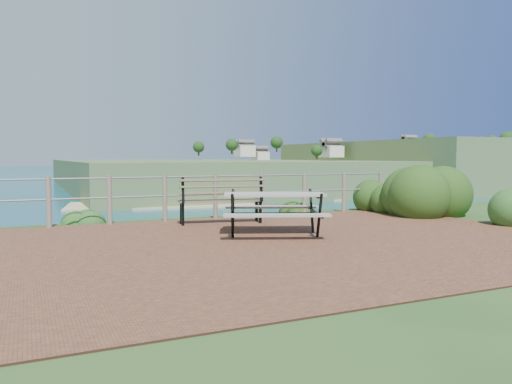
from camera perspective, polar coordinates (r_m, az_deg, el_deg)
ground at (r=8.22m, az=3.43°, el=-5.79°), size 10.00×7.00×0.12m
ocean at (r=207.18m, az=-23.70°, el=3.28°), size 1200.00×1200.00×0.00m
safety_railing at (r=11.19m, az=-4.67°, el=-0.23°), size 9.40×0.10×1.00m
distant_bay at (r=274.39m, az=15.45°, el=3.25°), size 290.00×232.36×24.00m
picnic_table at (r=8.82m, az=2.09°, el=-2.00°), size 1.90×1.43×0.74m
park_bench at (r=10.37m, az=-4.05°, el=-0.16°), size 1.79×0.75×0.98m
shrub_right_front at (r=12.64m, az=19.20°, el=-2.56°), size 1.51×1.51×2.14m
shrub_right_edge at (r=13.27m, az=14.30°, el=-2.16°), size 1.16×1.16×1.66m
shrub_lip_west at (r=11.31m, az=-19.26°, el=-3.31°), size 0.69×0.69×0.40m
shrub_lip_east at (r=12.55m, az=4.14°, el=-2.40°), size 0.69×0.69×0.40m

